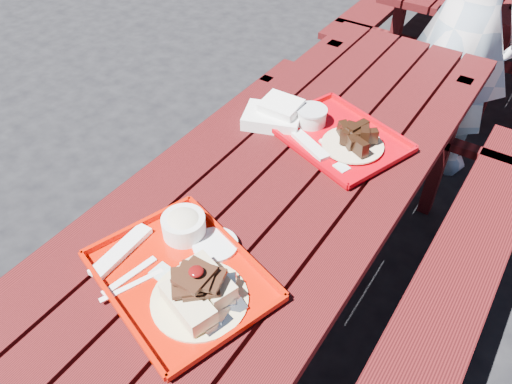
# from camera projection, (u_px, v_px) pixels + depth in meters

# --- Properties ---
(ground) EXTENTS (60.00, 60.00, 0.00)m
(ground) POSITION_uv_depth(u_px,v_px,m) (276.00, 315.00, 2.10)
(ground) COLOR black
(ground) RESTS_ON ground
(picnic_table_near) EXTENTS (1.41, 2.40, 0.75)m
(picnic_table_near) POSITION_uv_depth(u_px,v_px,m) (280.00, 223.00, 1.72)
(picnic_table_near) COLOR #480E0F
(picnic_table_near) RESTS_ON ground
(near_tray) EXTENTS (0.55, 0.48, 0.15)m
(near_tray) POSITION_uv_depth(u_px,v_px,m) (186.00, 267.00, 1.29)
(near_tray) COLOR #C41302
(near_tray) RESTS_ON picnic_table_near
(far_tray) EXTENTS (0.52, 0.46, 0.07)m
(far_tray) POSITION_uv_depth(u_px,v_px,m) (336.00, 135.00, 1.74)
(far_tray) COLOR #B7000C
(far_tray) RESTS_ON picnic_table_near
(white_cloth) EXTENTS (0.24, 0.21, 0.08)m
(white_cloth) POSITION_uv_depth(u_px,v_px,m) (275.00, 114.00, 1.81)
(white_cloth) COLOR white
(white_cloth) RESTS_ON picnic_table_near
(person) EXTENTS (0.66, 0.51, 1.60)m
(person) POSITION_uv_depth(u_px,v_px,m) (467.00, 21.00, 2.35)
(person) COLOR #A6C3DB
(person) RESTS_ON ground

